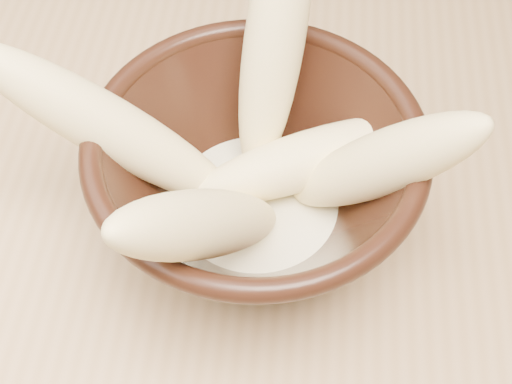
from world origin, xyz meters
TOP-DOWN VIEW (x-y plane):
  - table at (0.00, 0.00)m, footprint 1.20×0.80m
  - bowl at (-0.12, -0.12)m, footprint 0.19×0.19m
  - milk_puddle at (-0.12, -0.12)m, footprint 0.11×0.11m
  - banana_upright at (-0.11, -0.06)m, footprint 0.06×0.12m
  - banana_left at (-0.20, -0.12)m, footprint 0.16×0.04m
  - banana_right at (-0.05, -0.13)m, footprint 0.13×0.07m
  - banana_across at (-0.09, -0.10)m, footprint 0.15×0.09m
  - banana_front at (-0.14, -0.18)m, footprint 0.10×0.13m

SIDE VIEW (x-z plane):
  - table at x=0.00m, z-range 0.30..1.05m
  - milk_puddle at x=-0.12m, z-range 0.78..0.79m
  - bowl at x=-0.12m, z-range 0.76..0.86m
  - banana_across at x=-0.09m, z-range 0.79..0.84m
  - banana_right at x=-0.05m, z-range 0.78..0.91m
  - banana_left at x=-0.20m, z-range 0.78..0.92m
  - banana_front at x=-0.14m, z-range 0.78..0.92m
  - banana_upright at x=-0.11m, z-range 0.78..0.95m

